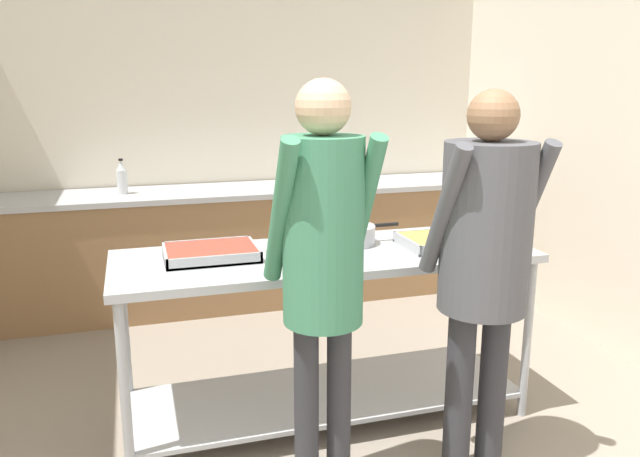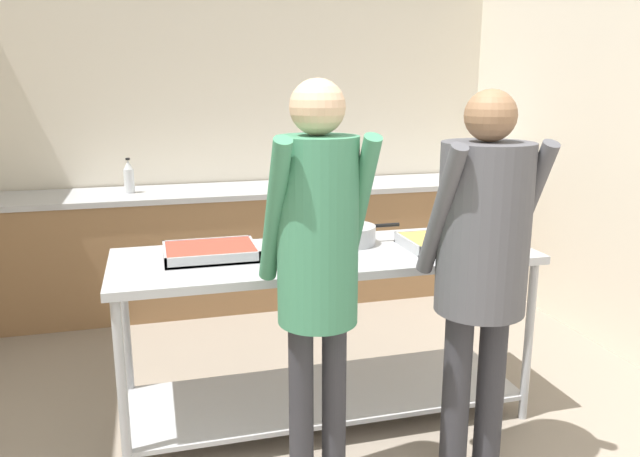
{
  "view_description": "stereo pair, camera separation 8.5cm",
  "coord_description": "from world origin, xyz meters",
  "px_view_note": "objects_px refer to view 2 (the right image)",
  "views": [
    {
      "loc": [
        -0.88,
        -1.05,
        1.73
      ],
      "look_at": [
        0.01,
        1.91,
        0.99
      ],
      "focal_mm": 35.0,
      "sensor_mm": 36.0,
      "label": 1
    },
    {
      "loc": [
        -0.8,
        -1.07,
        1.73
      ],
      "look_at": [
        0.01,
        1.91,
        0.99
      ],
      "focal_mm": 35.0,
      "sensor_mm": 36.0,
      "label": 2
    }
  ],
  "objects_px": {
    "serving_tray_roast": "(440,242)",
    "guest_serving_right": "(482,249)",
    "plate_stack": "(286,250)",
    "guest_serving_left": "(318,250)",
    "water_bottle": "(129,177)",
    "sauce_pan": "(349,234)",
    "serving_tray_vegetables": "(210,252)"
  },
  "relations": [
    {
      "from": "serving_tray_roast",
      "to": "guest_serving_left",
      "type": "xyz_separation_m",
      "value": [
        -0.81,
        -0.58,
        0.17
      ]
    },
    {
      "from": "sauce_pan",
      "to": "guest_serving_right",
      "type": "distance_m",
      "value": 0.85
    },
    {
      "from": "sauce_pan",
      "to": "guest_serving_left",
      "type": "bearing_deg",
      "value": -116.18
    },
    {
      "from": "guest_serving_right",
      "to": "plate_stack",
      "type": "bearing_deg",
      "value": 135.3
    },
    {
      "from": "guest_serving_right",
      "to": "sauce_pan",
      "type": "bearing_deg",
      "value": 113.37
    },
    {
      "from": "plate_stack",
      "to": "serving_tray_roast",
      "type": "bearing_deg",
      "value": -6.97
    },
    {
      "from": "plate_stack",
      "to": "guest_serving_left",
      "type": "height_order",
      "value": "guest_serving_left"
    },
    {
      "from": "guest_serving_left",
      "to": "water_bottle",
      "type": "xyz_separation_m",
      "value": [
        -0.77,
        2.5,
        -0.05
      ]
    },
    {
      "from": "guest_serving_left",
      "to": "guest_serving_right",
      "type": "height_order",
      "value": "guest_serving_left"
    },
    {
      "from": "plate_stack",
      "to": "water_bottle",
      "type": "distance_m",
      "value": 1.99
    },
    {
      "from": "serving_tray_vegetables",
      "to": "guest_serving_right",
      "type": "bearing_deg",
      "value": -33.81
    },
    {
      "from": "plate_stack",
      "to": "guest_serving_left",
      "type": "relative_size",
      "value": 0.13
    },
    {
      "from": "serving_tray_roast",
      "to": "plate_stack",
      "type": "bearing_deg",
      "value": 173.03
    },
    {
      "from": "plate_stack",
      "to": "guest_serving_right",
      "type": "height_order",
      "value": "guest_serving_right"
    },
    {
      "from": "serving_tray_roast",
      "to": "water_bottle",
      "type": "xyz_separation_m",
      "value": [
        -1.57,
        1.92,
        0.12
      ]
    },
    {
      "from": "water_bottle",
      "to": "serving_tray_vegetables",
      "type": "bearing_deg",
      "value": -76.99
    },
    {
      "from": "guest_serving_left",
      "to": "water_bottle",
      "type": "distance_m",
      "value": 2.62
    },
    {
      "from": "sauce_pan",
      "to": "guest_serving_right",
      "type": "bearing_deg",
      "value": -66.63
    },
    {
      "from": "serving_tray_vegetables",
      "to": "water_bottle",
      "type": "height_order",
      "value": "water_bottle"
    },
    {
      "from": "serving_tray_vegetables",
      "to": "sauce_pan",
      "type": "height_order",
      "value": "sauce_pan"
    },
    {
      "from": "serving_tray_vegetables",
      "to": "guest_serving_right",
      "type": "distance_m",
      "value": 1.28
    },
    {
      "from": "guest_serving_left",
      "to": "water_bottle",
      "type": "height_order",
      "value": "guest_serving_left"
    },
    {
      "from": "serving_tray_roast",
      "to": "guest_serving_right",
      "type": "distance_m",
      "value": 0.61
    },
    {
      "from": "serving_tray_vegetables",
      "to": "water_bottle",
      "type": "xyz_separation_m",
      "value": [
        -0.42,
        1.8,
        0.12
      ]
    },
    {
      "from": "serving_tray_vegetables",
      "to": "guest_serving_left",
      "type": "distance_m",
      "value": 0.8
    },
    {
      "from": "plate_stack",
      "to": "serving_tray_roast",
      "type": "relative_size",
      "value": 0.6
    },
    {
      "from": "guest_serving_left",
      "to": "guest_serving_right",
      "type": "distance_m",
      "value": 0.71
    },
    {
      "from": "water_bottle",
      "to": "sauce_pan",
      "type": "bearing_deg",
      "value": -56.69
    },
    {
      "from": "guest_serving_left",
      "to": "water_bottle",
      "type": "relative_size",
      "value": 6.72
    },
    {
      "from": "guest_serving_left",
      "to": "guest_serving_right",
      "type": "xyz_separation_m",
      "value": [
        0.71,
        -0.01,
        -0.05
      ]
    },
    {
      "from": "serving_tray_vegetables",
      "to": "guest_serving_left",
      "type": "xyz_separation_m",
      "value": [
        0.35,
        -0.7,
        0.17
      ]
    },
    {
      "from": "sauce_pan",
      "to": "plate_stack",
      "type": "bearing_deg",
      "value": -166.28
    }
  ]
}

